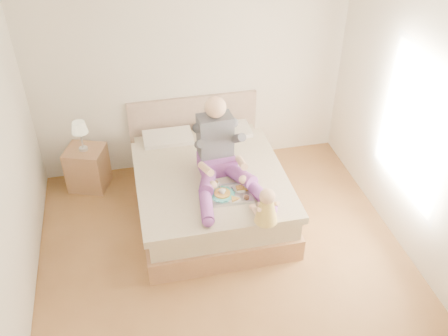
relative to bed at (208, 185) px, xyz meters
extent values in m
cube|color=brown|center=(0.00, -1.08, -0.32)|extent=(4.00, 4.20, 0.01)
cube|color=white|center=(0.00, -1.08, 2.38)|extent=(4.00, 4.20, 0.02)
cube|color=white|center=(0.00, 1.02, 1.03)|extent=(4.00, 0.02, 2.70)
cube|color=white|center=(2.00, -1.08, 1.03)|extent=(0.02, 4.20, 2.70)
cube|color=white|center=(1.99, -0.88, 1.08)|extent=(0.02, 1.30, 1.60)
cube|color=white|center=(1.98, -0.88, 1.08)|extent=(0.01, 1.18, 1.48)
cube|color=#916744|center=(0.00, -0.07, -0.18)|extent=(1.68, 2.13, 0.28)
cube|color=#C8B795|center=(0.00, -0.07, 0.08)|extent=(1.60, 2.05, 0.24)
cube|color=#C8B795|center=(0.00, -0.22, 0.25)|extent=(1.70, 1.80, 0.09)
cube|color=white|center=(-0.38, 0.68, 0.27)|extent=(0.62, 0.40, 0.14)
cube|color=white|center=(0.38, 0.68, 0.27)|extent=(0.62, 0.40, 0.14)
cube|color=gray|center=(0.00, 1.01, 0.18)|extent=(1.70, 0.08, 1.00)
cube|color=#916744|center=(-1.43, 0.73, -0.03)|extent=(0.58, 0.54, 0.57)
cylinder|color=silver|center=(-1.43, 0.72, 0.27)|extent=(0.11, 0.11, 0.04)
cylinder|color=silver|center=(-1.43, 0.72, 0.40)|extent=(0.02, 0.02, 0.22)
cone|color=beige|center=(-1.43, 0.72, 0.58)|extent=(0.20, 0.20, 0.14)
cube|color=#79398F|center=(0.09, -0.10, 0.39)|extent=(0.43, 0.35, 0.19)
cube|color=#3A3B42|center=(0.09, -0.04, 0.72)|extent=(0.40, 0.26, 0.51)
sphere|color=beige|center=(0.09, -0.07, 1.10)|extent=(0.23, 0.23, 0.23)
cylinder|color=#79398F|center=(-0.06, -0.37, 0.38)|extent=(0.31, 0.57, 0.23)
cylinder|color=#79398F|center=(-0.16, -0.78, 0.36)|extent=(0.18, 0.50, 0.13)
sphere|color=#79398F|center=(-0.19, -1.02, 0.35)|extent=(0.12, 0.12, 0.12)
cylinder|color=#3A3B42|center=(-0.11, -0.20, 0.74)|extent=(0.11, 0.32, 0.26)
cylinder|color=beige|center=(-0.09, -0.40, 0.55)|extent=(0.13, 0.34, 0.17)
sphere|color=beige|center=(-0.05, -0.56, 0.44)|extent=(0.09, 0.09, 0.09)
cylinder|color=#79398F|center=(0.28, -0.34, 0.38)|extent=(0.37, 0.57, 0.23)
cylinder|color=#79398F|center=(0.43, -0.74, 0.36)|extent=(0.25, 0.51, 0.13)
sphere|color=#79398F|center=(0.49, -0.97, 0.35)|extent=(0.12, 0.12, 0.12)
cylinder|color=#3A3B42|center=(0.31, -0.17, 0.74)|extent=(0.15, 0.33, 0.26)
cylinder|color=beige|center=(0.31, -0.37, 0.55)|extent=(0.09, 0.33, 0.17)
sphere|color=beige|center=(0.29, -0.54, 0.44)|extent=(0.09, 0.09, 0.09)
cube|color=silver|center=(0.14, -0.59, 0.30)|extent=(0.46, 0.37, 0.01)
cylinder|color=#3DB2AC|center=(0.05, -0.58, 0.31)|extent=(0.26, 0.26, 0.01)
cylinder|color=gold|center=(0.05, -0.58, 0.33)|extent=(0.18, 0.18, 0.02)
cylinder|color=silver|center=(0.00, -0.46, 0.35)|extent=(0.08, 0.08, 0.09)
torus|color=silver|center=(0.05, -0.46, 0.35)|extent=(0.02, 0.06, 0.06)
cylinder|color=brown|center=(0.00, -0.46, 0.39)|extent=(0.07, 0.07, 0.01)
cylinder|color=silver|center=(0.26, -0.52, 0.31)|extent=(0.15, 0.15, 0.01)
cube|color=gold|center=(0.26, -0.52, 0.33)|extent=(0.09, 0.08, 0.02)
cylinder|color=silver|center=(0.16, -0.70, 0.31)|extent=(0.15, 0.15, 0.01)
ellipsoid|color=#AF1229|center=(0.18, -0.71, 0.32)|extent=(0.04, 0.03, 0.01)
cylinder|color=white|center=(0.33, -0.54, 0.36)|extent=(0.07, 0.07, 0.12)
cylinder|color=gold|center=(0.33, -0.54, 0.36)|extent=(0.06, 0.06, 0.11)
cylinder|color=white|center=(0.29, -0.70, 0.32)|extent=(0.07, 0.07, 0.04)
cylinder|color=#481E0A|center=(0.29, -0.70, 0.32)|extent=(0.06, 0.06, 0.03)
cone|color=#E6C248|center=(0.40, -1.06, 0.42)|extent=(0.24, 0.24, 0.26)
sphere|color=beige|center=(0.40, -1.06, 0.61)|extent=(0.16, 0.16, 0.16)
cylinder|color=beige|center=(0.33, -0.96, 0.34)|extent=(0.08, 0.19, 0.06)
sphere|color=beige|center=(0.30, -0.87, 0.34)|extent=(0.05, 0.05, 0.05)
cylinder|color=beige|center=(0.31, -1.08, 0.47)|extent=(0.05, 0.13, 0.11)
cylinder|color=beige|center=(0.41, -0.94, 0.34)|extent=(0.12, 0.19, 0.06)
sphere|color=beige|center=(0.40, -0.85, 0.34)|extent=(0.05, 0.05, 0.05)
cylinder|color=beige|center=(0.49, -1.03, 0.47)|extent=(0.10, 0.14, 0.11)
camera|label=1|loc=(-0.83, -4.67, 3.74)|focal=40.00mm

